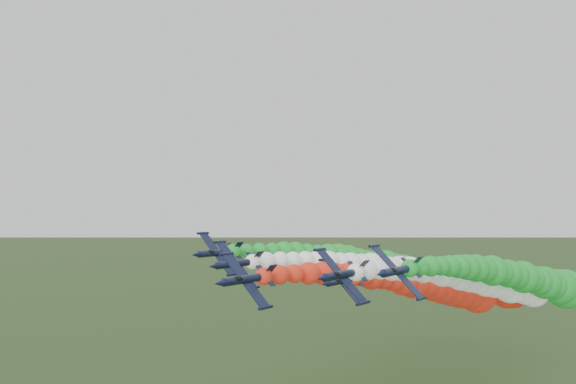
# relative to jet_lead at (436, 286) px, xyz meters

# --- Properties ---
(jet_lead) EXTENTS (17.24, 91.71, 20.02)m
(jet_lead) POSITION_rel_jet_lead_xyz_m (0.00, 0.00, 0.00)
(jet_lead) COLOR #121936
(jet_lead) RESTS_ON ground
(jet_inner_left) EXTENTS (16.56, 91.02, 19.33)m
(jet_inner_left) POSITION_rel_jet_lead_xyz_m (-10.15, 6.95, 1.44)
(jet_inner_left) COLOR #121936
(jet_inner_left) RESTS_ON ground
(jet_inner_right) EXTENTS (16.39, 90.86, 19.17)m
(jet_inner_right) POSITION_rel_jet_lead_xyz_m (10.87, 5.81, 1.27)
(jet_inner_right) COLOR #121936
(jet_inner_right) RESTS_ON ground
(jet_outer_left) EXTENTS (16.48, 90.94, 19.25)m
(jet_outer_left) POSITION_rel_jet_lead_xyz_m (-18.98, 11.37, 2.58)
(jet_outer_left) COLOR #121936
(jet_outer_left) RESTS_ON ground
(jet_outer_right) EXTENTS (17.47, 91.94, 20.25)m
(jet_outer_right) POSITION_rel_jet_lead_xyz_m (17.77, 14.24, 1.21)
(jet_outer_right) COLOR #121936
(jet_outer_right) RESTS_ON ground
(jet_trail) EXTENTS (16.69, 91.16, 19.47)m
(jet_trail) POSITION_rel_jet_lead_xyz_m (1.98, 22.14, -2.14)
(jet_trail) COLOR #121936
(jet_trail) RESTS_ON ground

